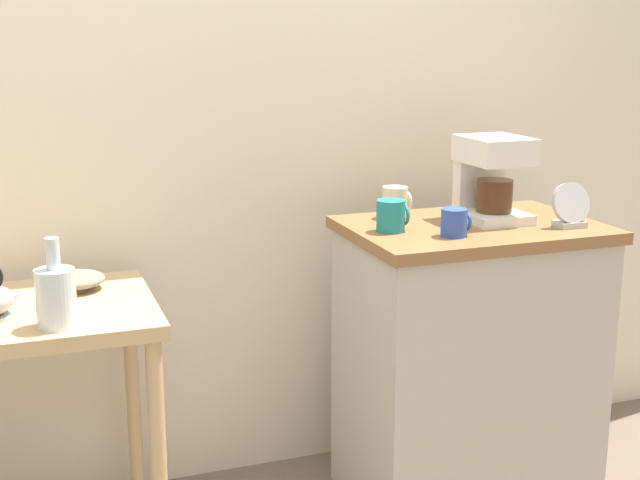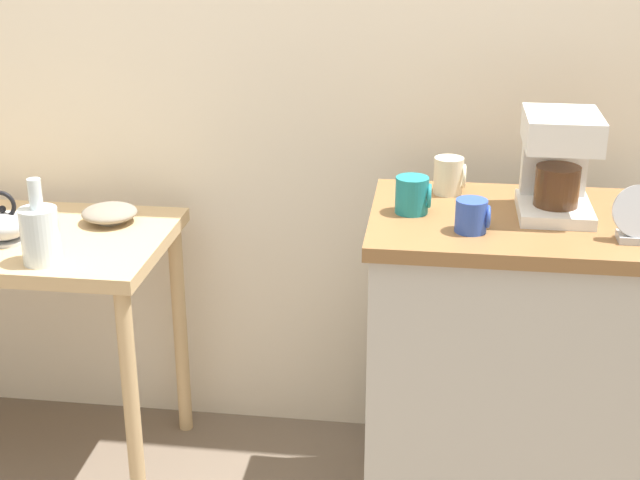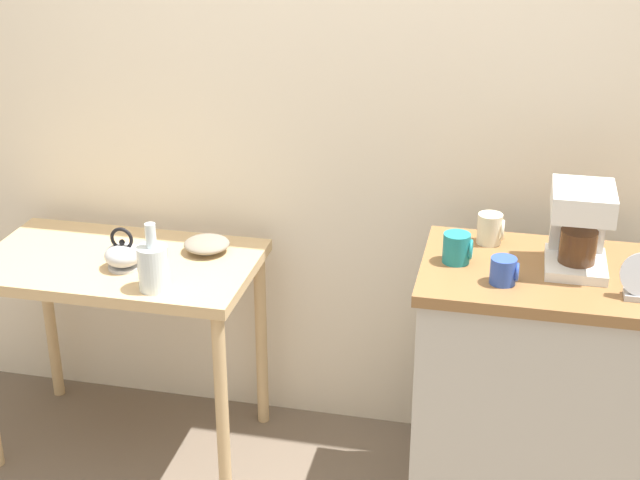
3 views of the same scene
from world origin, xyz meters
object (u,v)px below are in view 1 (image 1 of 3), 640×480
(coffee_maker, at_px, (490,174))
(mug_dark_teal, at_px, (391,216))
(glass_carafe_vase, at_px, (56,295))
(mug_small_cream, at_px, (396,202))
(mug_blue, at_px, (455,222))
(table_clock, at_px, (571,208))
(bowl_stoneware, at_px, (76,280))

(coffee_maker, relative_size, mug_dark_teal, 2.79)
(glass_carafe_vase, height_order, coffee_maker, coffee_maker)
(glass_carafe_vase, xyz_separation_m, mug_dark_teal, (0.96, 0.10, 0.11))
(glass_carafe_vase, bearing_deg, mug_small_cream, 14.28)
(mug_blue, height_order, table_clock, table_clock)
(coffee_maker, xyz_separation_m, table_clock, (0.17, -0.18, -0.08))
(table_clock, bearing_deg, mug_blue, 177.93)
(glass_carafe_vase, relative_size, table_clock, 1.70)
(glass_carafe_vase, bearing_deg, bowl_stoneware, 77.24)
(glass_carafe_vase, bearing_deg, coffee_maker, 6.43)
(mug_blue, distance_m, table_clock, 0.38)
(bowl_stoneware, xyz_separation_m, mug_small_cream, (0.98, -0.05, 0.17))
(mug_blue, relative_size, mug_dark_teal, 0.89)
(mug_small_cream, bearing_deg, bowl_stoneware, 177.28)
(mug_dark_teal, bearing_deg, mug_blue, -38.84)
(bowl_stoneware, xyz_separation_m, mug_blue, (1.03, -0.33, 0.16))
(table_clock, bearing_deg, glass_carafe_vase, 178.74)
(coffee_maker, xyz_separation_m, mug_blue, (-0.21, -0.17, -0.10))
(mug_small_cream, relative_size, mug_dark_teal, 1.06)
(coffee_maker, bearing_deg, glass_carafe_vase, -173.57)
(mug_small_cream, relative_size, table_clock, 0.73)
(mug_dark_teal, bearing_deg, coffee_maker, 7.95)
(glass_carafe_vase, relative_size, mug_small_cream, 2.32)
(mug_small_cream, bearing_deg, mug_dark_teal, -118.44)
(mug_small_cream, bearing_deg, glass_carafe_vase, -165.72)
(glass_carafe_vase, height_order, mug_small_cream, mug_small_cream)
(coffee_maker, xyz_separation_m, mug_small_cream, (-0.26, 0.12, -0.09))
(mug_blue, bearing_deg, mug_dark_teal, 141.16)
(mug_dark_teal, relative_size, table_clock, 0.69)
(table_clock, bearing_deg, bowl_stoneware, 166.24)
(coffee_maker, bearing_deg, bowl_stoneware, 172.40)
(coffee_maker, xyz_separation_m, mug_dark_teal, (-0.35, -0.05, -0.09))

